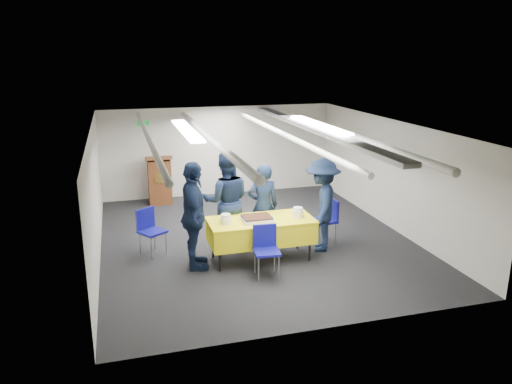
{
  "coord_description": "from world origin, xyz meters",
  "views": [
    {
      "loc": [
        -2.55,
        -9.08,
        3.67
      ],
      "look_at": [
        -0.04,
        -0.2,
        1.05
      ],
      "focal_mm": 35.0,
      "sensor_mm": 36.0,
      "label": 1
    }
  ],
  "objects_px": {
    "podium": "(160,179)",
    "sailor_c": "(194,216)",
    "sailor_b": "(226,201)",
    "chair_left": "(149,227)",
    "chair_near": "(266,245)",
    "chair_right": "(328,216)",
    "serving_table": "(261,230)",
    "sailor_d": "(322,205)",
    "sailor_a": "(263,206)",
    "sheet_cake": "(257,218)"
  },
  "relations": [
    {
      "from": "sailor_b",
      "to": "sailor_d",
      "type": "height_order",
      "value": "sailor_b"
    },
    {
      "from": "podium",
      "to": "sailor_c",
      "type": "distance_m",
      "value": 4.1
    },
    {
      "from": "podium",
      "to": "sailor_a",
      "type": "height_order",
      "value": "sailor_a"
    },
    {
      "from": "chair_near",
      "to": "chair_right",
      "type": "relative_size",
      "value": 1.0
    },
    {
      "from": "chair_right",
      "to": "sailor_a",
      "type": "bearing_deg",
      "value": 174.74
    },
    {
      "from": "sailor_b",
      "to": "chair_right",
      "type": "bearing_deg",
      "value": -175.63
    },
    {
      "from": "serving_table",
      "to": "chair_near",
      "type": "height_order",
      "value": "chair_near"
    },
    {
      "from": "sailor_b",
      "to": "sailor_c",
      "type": "relative_size",
      "value": 1.0
    },
    {
      "from": "sailor_a",
      "to": "sailor_b",
      "type": "relative_size",
      "value": 0.87
    },
    {
      "from": "sailor_a",
      "to": "sailor_b",
      "type": "height_order",
      "value": "sailor_b"
    },
    {
      "from": "sheet_cake",
      "to": "chair_right",
      "type": "xyz_separation_m",
      "value": [
        1.63,
        0.55,
        -0.28
      ]
    },
    {
      "from": "sheet_cake",
      "to": "chair_near",
      "type": "height_order",
      "value": "chair_near"
    },
    {
      "from": "serving_table",
      "to": "podium",
      "type": "bearing_deg",
      "value": 109.49
    },
    {
      "from": "serving_table",
      "to": "chair_left",
      "type": "xyz_separation_m",
      "value": [
        -1.92,
        0.82,
        -0.03
      ]
    },
    {
      "from": "serving_table",
      "to": "sheet_cake",
      "type": "bearing_deg",
      "value": -145.44
    },
    {
      "from": "podium",
      "to": "chair_near",
      "type": "xyz_separation_m",
      "value": [
        1.33,
        -4.68,
        -0.08
      ]
    },
    {
      "from": "chair_near",
      "to": "sailor_b",
      "type": "relative_size",
      "value": 0.46
    },
    {
      "from": "sheet_cake",
      "to": "chair_left",
      "type": "height_order",
      "value": "chair_left"
    },
    {
      "from": "podium",
      "to": "chair_near",
      "type": "bearing_deg",
      "value": -74.17
    },
    {
      "from": "sailor_d",
      "to": "serving_table",
      "type": "bearing_deg",
      "value": -55.43
    },
    {
      "from": "serving_table",
      "to": "chair_left",
      "type": "height_order",
      "value": "chair_left"
    },
    {
      "from": "serving_table",
      "to": "chair_right",
      "type": "height_order",
      "value": "chair_right"
    },
    {
      "from": "sailor_b",
      "to": "chair_left",
      "type": "bearing_deg",
      "value": 6.27
    },
    {
      "from": "podium",
      "to": "sailor_b",
      "type": "distance_m",
      "value": 3.48
    },
    {
      "from": "sailor_d",
      "to": "sheet_cake",
      "type": "bearing_deg",
      "value": -53.18
    },
    {
      "from": "sailor_a",
      "to": "sailor_b",
      "type": "distance_m",
      "value": 0.71
    },
    {
      "from": "serving_table",
      "to": "chair_left",
      "type": "relative_size",
      "value": 2.17
    },
    {
      "from": "podium",
      "to": "chair_left",
      "type": "distance_m",
      "value": 3.25
    },
    {
      "from": "sheet_cake",
      "to": "chair_left",
      "type": "distance_m",
      "value": 2.05
    },
    {
      "from": "podium",
      "to": "chair_left",
      "type": "bearing_deg",
      "value": -98.62
    },
    {
      "from": "podium",
      "to": "sailor_d",
      "type": "relative_size",
      "value": 0.71
    },
    {
      "from": "chair_right",
      "to": "sailor_b",
      "type": "distance_m",
      "value": 2.06
    },
    {
      "from": "chair_near",
      "to": "sailor_c",
      "type": "relative_size",
      "value": 0.46
    },
    {
      "from": "sailor_b",
      "to": "sailor_c",
      "type": "xyz_separation_m",
      "value": [
        -0.73,
        -0.75,
        0.0
      ]
    },
    {
      "from": "sheet_cake",
      "to": "chair_near",
      "type": "relative_size",
      "value": 0.61
    },
    {
      "from": "sailor_b",
      "to": "sheet_cake",
      "type": "bearing_deg",
      "value": 126.79
    },
    {
      "from": "serving_table",
      "to": "sailor_a",
      "type": "relative_size",
      "value": 1.15
    },
    {
      "from": "chair_right",
      "to": "chair_left",
      "type": "relative_size",
      "value": 1.0
    },
    {
      "from": "serving_table",
      "to": "sailor_d",
      "type": "distance_m",
      "value": 1.29
    },
    {
      "from": "chair_near",
      "to": "sailor_b",
      "type": "bearing_deg",
      "value": 105.38
    },
    {
      "from": "chair_left",
      "to": "sailor_d",
      "type": "bearing_deg",
      "value": -11.86
    },
    {
      "from": "sailor_c",
      "to": "serving_table",
      "type": "bearing_deg",
      "value": -81.75
    },
    {
      "from": "chair_near",
      "to": "sailor_d",
      "type": "relative_size",
      "value": 0.49
    },
    {
      "from": "chair_right",
      "to": "sailor_d",
      "type": "height_order",
      "value": "sailor_d"
    },
    {
      "from": "chair_right",
      "to": "sheet_cake",
      "type": "bearing_deg",
      "value": -161.3
    },
    {
      "from": "sailor_b",
      "to": "sailor_d",
      "type": "bearing_deg",
      "value": 173.0
    },
    {
      "from": "sailor_c",
      "to": "chair_near",
      "type": "bearing_deg",
      "value": -112.32
    },
    {
      "from": "chair_right",
      "to": "sailor_a",
      "type": "distance_m",
      "value": 1.35
    },
    {
      "from": "chair_left",
      "to": "sailor_d",
      "type": "height_order",
      "value": "sailor_d"
    },
    {
      "from": "sailor_a",
      "to": "sailor_b",
      "type": "bearing_deg",
      "value": -4.82
    }
  ]
}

